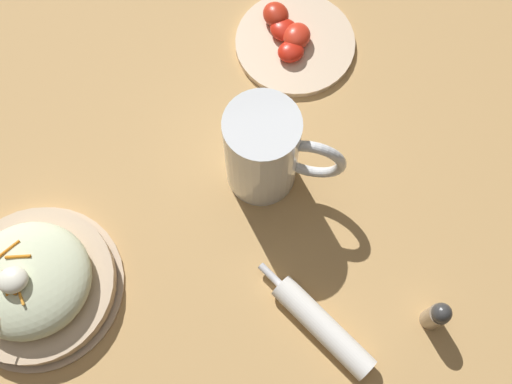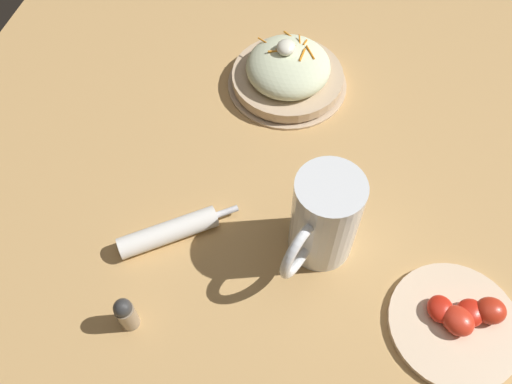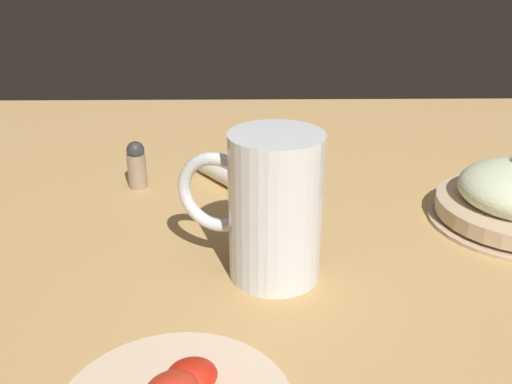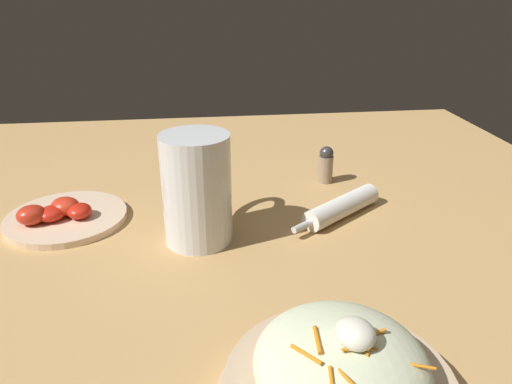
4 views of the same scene
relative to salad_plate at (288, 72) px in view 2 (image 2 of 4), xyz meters
name	(u,v)px [view 2 (image 2 of 4)]	position (x,y,z in m)	size (l,w,h in m)	color
ground_plane	(336,212)	(-0.25, -0.13, -0.03)	(1.43, 1.43, 0.00)	tan
salad_plate	(288,72)	(0.00, 0.00, 0.00)	(0.22, 0.22, 0.09)	#D1B28E
beer_mug	(323,222)	(-0.31, -0.11, 0.04)	(0.15, 0.10, 0.16)	white
napkin_roll	(170,232)	(-0.35, 0.11, -0.01)	(0.13, 0.16, 0.03)	white
tomato_plate	(458,321)	(-0.39, -0.32, -0.02)	(0.18, 0.18, 0.04)	beige
salt_shaker	(126,313)	(-0.49, 0.12, 0.00)	(0.03, 0.03, 0.07)	gray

